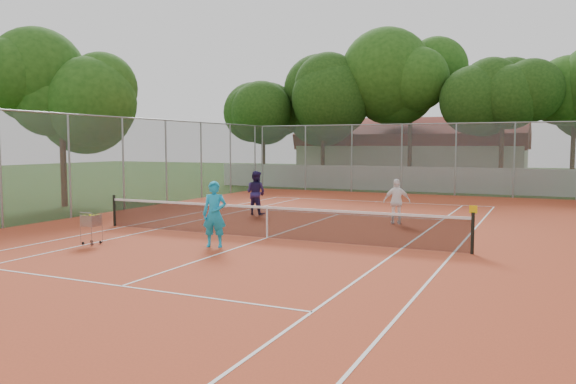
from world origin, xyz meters
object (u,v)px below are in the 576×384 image
at_px(player_far_right, 397,201).
at_px(player_near, 215,214).
at_px(tennis_net, 267,222).
at_px(player_far_left, 256,193).
at_px(clubhouse, 413,153).
at_px(ball_hopper, 91,228).

bearing_deg(player_far_right, player_near, 44.02).
height_order(tennis_net, player_far_left, player_far_left).
distance_m(tennis_net, player_far_right, 5.41).
distance_m(player_near, player_far_right, 7.40).
height_order(clubhouse, player_far_right, clubhouse).
bearing_deg(player_far_right, clubhouse, -97.02).
height_order(tennis_net, clubhouse, clubhouse).
distance_m(player_far_left, player_far_right, 5.83).
xyz_separation_m(tennis_net, clubhouse, (-2.00, 29.00, 1.69)).
bearing_deg(ball_hopper, player_far_left, 107.13).
height_order(player_far_right, ball_hopper, player_far_right).
bearing_deg(player_near, tennis_net, 54.55).
bearing_deg(ball_hopper, clubhouse, 110.67).
bearing_deg(tennis_net, player_near, -108.21).
xyz_separation_m(clubhouse, ball_hopper, (-2.00, -32.07, -1.72)).
height_order(clubhouse, ball_hopper, clubhouse).
relative_size(clubhouse, ball_hopper, 17.74).
xyz_separation_m(clubhouse, player_near, (1.36, -30.93, -1.27)).
height_order(player_far_left, ball_hopper, player_far_left).
relative_size(clubhouse, player_far_right, 10.21).
xyz_separation_m(player_near, player_far_right, (3.45, 6.54, -0.11)).
relative_size(tennis_net, player_far_left, 6.75).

